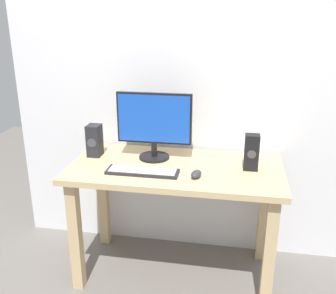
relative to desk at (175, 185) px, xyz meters
name	(u,v)px	position (x,y,z in m)	size (l,w,h in m)	color
ground_plane	(175,270)	(0.00, 0.00, -0.64)	(6.00, 6.00, 0.00)	slate
wall_back	(185,40)	(0.00, 0.37, 0.86)	(2.44, 0.04, 3.00)	silver
desk	(175,185)	(0.00, 0.00, 0.00)	(1.31, 0.66, 0.77)	tan
monitor	(154,124)	(-0.16, 0.12, 0.36)	(0.48, 0.20, 0.43)	black
keyboard_primary	(143,172)	(-0.17, -0.15, 0.14)	(0.43, 0.13, 0.02)	#232328
mouse	(196,174)	(0.14, -0.15, 0.15)	(0.05, 0.09, 0.04)	#333338
speaker_right	(251,152)	(0.45, 0.02, 0.24)	(0.09, 0.08, 0.22)	black
speaker_left	(95,140)	(-0.55, 0.09, 0.23)	(0.08, 0.10, 0.21)	#232328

